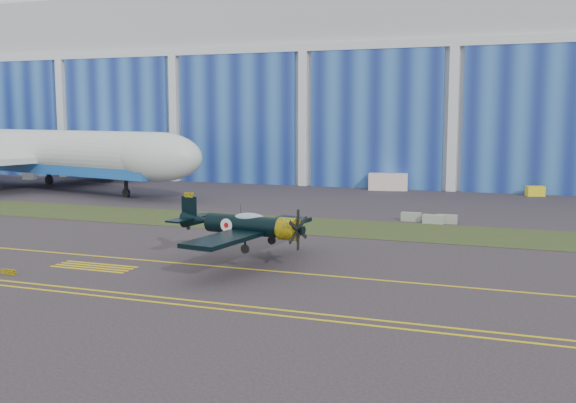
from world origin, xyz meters
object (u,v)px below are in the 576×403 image
(jetliner, at_px, (31,105))
(warbird, at_px, (244,225))
(shipping_container, at_px, (388,182))
(tug, at_px, (535,191))

(jetliner, bearing_deg, warbird, -21.94)
(shipping_container, xyz_separation_m, tug, (19.75, -0.40, -0.53))
(warbird, bearing_deg, tug, 77.41)
(warbird, height_order, shipping_container, warbird)
(jetliner, height_order, tug, jetliner)
(shipping_container, bearing_deg, jetliner, -172.01)
(jetliner, xyz_separation_m, tug, (68.65, 15.18, -11.49))
(jetliner, xyz_separation_m, shipping_container, (48.90, 15.57, -10.96))
(warbird, height_order, jetliner, jetliner)
(shipping_container, relative_size, tug, 2.43)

